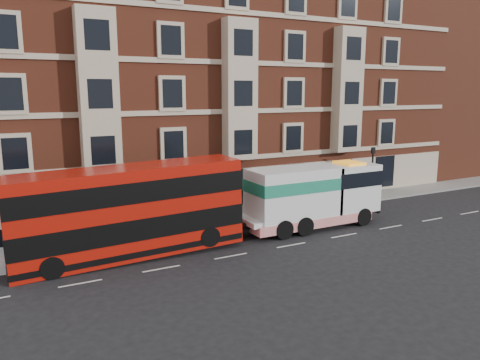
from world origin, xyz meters
TOP-DOWN VIEW (x-y plane):
  - ground at (0.00, 0.00)m, footprint 120.00×120.00m
  - sidewalk at (0.00, 7.50)m, footprint 90.00×3.00m
  - victorian_terrace at (0.50, 15.00)m, footprint 45.00×12.00m
  - filler_east at (32.00, 14.00)m, footprint 18.00×10.00m
  - lamp_post_west at (-6.00, 6.20)m, footprint 0.35×0.15m
  - lamp_post_east at (12.00, 6.20)m, footprint 0.35×0.15m
  - double_decker_bus at (-8.91, 2.46)m, footprint 12.36×2.84m
  - tow_truck at (3.16, 2.46)m, footprint 9.90×2.93m
  - pedestrian at (-7.42, 6.74)m, footprint 0.69×0.55m

SIDE VIEW (x-z plane):
  - ground at x=0.00m, z-range 0.00..0.00m
  - sidewalk at x=0.00m, z-range 0.00..0.15m
  - pedestrian at x=-7.42m, z-range 0.15..1.81m
  - tow_truck at x=3.16m, z-range 0.13..4.25m
  - double_decker_bus at x=-8.91m, z-range 0.15..5.16m
  - lamp_post_west at x=-6.00m, z-range 0.50..4.85m
  - lamp_post_east at x=12.00m, z-range 0.50..4.85m
  - filler_east at x=32.00m, z-range -0.07..18.93m
  - victorian_terrace at x=0.50m, z-range -0.13..20.27m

